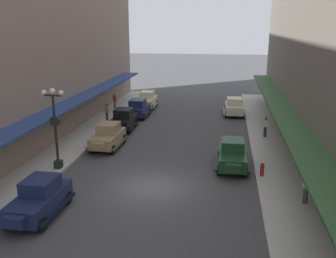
{
  "coord_description": "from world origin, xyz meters",
  "views": [
    {
      "loc": [
        4.01,
        -19.3,
        9.01
      ],
      "look_at": [
        0.0,
        6.0,
        1.8
      ],
      "focal_mm": 39.85,
      "sensor_mm": 36.0,
      "label": 1
    }
  ],
  "objects_px": {
    "fire_hydrant": "(262,169)",
    "pedestrian_2": "(306,187)",
    "lamp_post_with_clock": "(55,125)",
    "parked_car_3": "(123,119)",
    "parked_car_1": "(39,197)",
    "parked_car_4": "(108,136)",
    "parked_car_5": "(234,106)",
    "parked_car_6": "(138,108)",
    "pedestrian_1": "(107,113)",
    "parked_car_2": "(147,100)",
    "pedestrian_0": "(265,127)",
    "parked_car_0": "(232,154)",
    "pedestrian_3": "(115,101)"
  },
  "relations": [
    {
      "from": "parked_car_1",
      "to": "pedestrian_0",
      "type": "distance_m",
      "value": 18.99
    },
    {
      "from": "parked_car_0",
      "to": "parked_car_6",
      "type": "relative_size",
      "value": 1.0
    },
    {
      "from": "parked_car_1",
      "to": "fire_hydrant",
      "type": "relative_size",
      "value": 5.22
    },
    {
      "from": "parked_car_0",
      "to": "lamp_post_with_clock",
      "type": "bearing_deg",
      "value": -168.88
    },
    {
      "from": "parked_car_5",
      "to": "pedestrian_0",
      "type": "bearing_deg",
      "value": -73.04
    },
    {
      "from": "parked_car_3",
      "to": "pedestrian_3",
      "type": "relative_size",
      "value": 2.61
    },
    {
      "from": "parked_car_1",
      "to": "pedestrian_0",
      "type": "height_order",
      "value": "parked_car_1"
    },
    {
      "from": "parked_car_3",
      "to": "pedestrian_0",
      "type": "distance_m",
      "value": 12.17
    },
    {
      "from": "parked_car_2",
      "to": "pedestrian_0",
      "type": "xyz_separation_m",
      "value": [
        11.95,
        -9.82,
        0.05
      ]
    },
    {
      "from": "parked_car_4",
      "to": "pedestrian_3",
      "type": "height_order",
      "value": "parked_car_4"
    },
    {
      "from": "fire_hydrant",
      "to": "pedestrian_2",
      "type": "height_order",
      "value": "pedestrian_2"
    },
    {
      "from": "parked_car_3",
      "to": "pedestrian_0",
      "type": "relative_size",
      "value": 2.61
    },
    {
      "from": "parked_car_1",
      "to": "pedestrian_0",
      "type": "xyz_separation_m",
      "value": [
        11.99,
        14.72,
        0.05
      ]
    },
    {
      "from": "parked_car_0",
      "to": "parked_car_6",
      "type": "distance_m",
      "value": 15.54
    },
    {
      "from": "parked_car_2",
      "to": "pedestrian_2",
      "type": "relative_size",
      "value": 2.55
    },
    {
      "from": "parked_car_4",
      "to": "pedestrian_1",
      "type": "height_order",
      "value": "parked_car_4"
    },
    {
      "from": "fire_hydrant",
      "to": "pedestrian_0",
      "type": "relative_size",
      "value": 0.5
    },
    {
      "from": "parked_car_0",
      "to": "parked_car_4",
      "type": "distance_m",
      "value": 9.61
    },
    {
      "from": "parked_car_2",
      "to": "pedestrian_1",
      "type": "bearing_deg",
      "value": -107.93
    },
    {
      "from": "parked_car_3",
      "to": "lamp_post_with_clock",
      "type": "xyz_separation_m",
      "value": [
        -1.52,
        -9.87,
        2.04
      ]
    },
    {
      "from": "parked_car_4",
      "to": "pedestrian_2",
      "type": "distance_m",
      "value": 14.9
    },
    {
      "from": "parked_car_6",
      "to": "pedestrian_3",
      "type": "bearing_deg",
      "value": 139.91
    },
    {
      "from": "parked_car_5",
      "to": "parked_car_2",
      "type": "bearing_deg",
      "value": 168.7
    },
    {
      "from": "parked_car_2",
      "to": "pedestrian_2",
      "type": "distance_m",
      "value": 25.09
    },
    {
      "from": "parked_car_3",
      "to": "parked_car_6",
      "type": "height_order",
      "value": "same"
    },
    {
      "from": "lamp_post_with_clock",
      "to": "parked_car_1",
      "type": "bearing_deg",
      "value": -73.51
    },
    {
      "from": "parked_car_2",
      "to": "fire_hydrant",
      "type": "distance_m",
      "value": 21.26
    },
    {
      "from": "parked_car_4",
      "to": "parked_car_5",
      "type": "distance_m",
      "value": 15.41
    },
    {
      "from": "pedestrian_1",
      "to": "pedestrian_2",
      "type": "distance_m",
      "value": 20.96
    },
    {
      "from": "parked_car_6",
      "to": "parked_car_5",
      "type": "bearing_deg",
      "value": 13.79
    },
    {
      "from": "parked_car_2",
      "to": "lamp_post_with_clock",
      "type": "relative_size",
      "value": 0.83
    },
    {
      "from": "fire_hydrant",
      "to": "pedestrian_2",
      "type": "relative_size",
      "value": 0.49
    },
    {
      "from": "parked_car_4",
      "to": "pedestrian_0",
      "type": "distance_m",
      "value": 12.65
    },
    {
      "from": "fire_hydrant",
      "to": "pedestrian_1",
      "type": "xyz_separation_m",
      "value": [
        -13.33,
        11.06,
        0.45
      ]
    },
    {
      "from": "parked_car_3",
      "to": "parked_car_4",
      "type": "height_order",
      "value": "same"
    },
    {
      "from": "fire_hydrant",
      "to": "parked_car_2",
      "type": "bearing_deg",
      "value": 121.28
    },
    {
      "from": "parked_car_0",
      "to": "parked_car_3",
      "type": "xyz_separation_m",
      "value": [
        -9.44,
        7.72,
        0.0
      ]
    },
    {
      "from": "parked_car_6",
      "to": "pedestrian_0",
      "type": "xyz_separation_m",
      "value": [
        11.92,
        -5.58,
        0.05
      ]
    },
    {
      "from": "pedestrian_0",
      "to": "parked_car_0",
      "type": "bearing_deg",
      "value": -111.29
    },
    {
      "from": "parked_car_5",
      "to": "pedestrian_3",
      "type": "xyz_separation_m",
      "value": [
        -12.77,
        0.41,
        0.05
      ]
    },
    {
      "from": "parked_car_5",
      "to": "lamp_post_with_clock",
      "type": "xyz_separation_m",
      "value": [
        -11.25,
        -16.99,
        2.04
      ]
    },
    {
      "from": "lamp_post_with_clock",
      "to": "parked_car_3",
      "type": "bearing_deg",
      "value": 81.25
    },
    {
      "from": "lamp_post_with_clock",
      "to": "pedestrian_1",
      "type": "height_order",
      "value": "lamp_post_with_clock"
    },
    {
      "from": "pedestrian_1",
      "to": "pedestrian_2",
      "type": "bearing_deg",
      "value": -43.43
    },
    {
      "from": "parked_car_1",
      "to": "parked_car_2",
      "type": "xyz_separation_m",
      "value": [
        0.04,
        24.54,
        0.0
      ]
    },
    {
      "from": "parked_car_2",
      "to": "lamp_post_with_clock",
      "type": "height_order",
      "value": "lamp_post_with_clock"
    },
    {
      "from": "parked_car_5",
      "to": "lamp_post_with_clock",
      "type": "height_order",
      "value": "lamp_post_with_clock"
    },
    {
      "from": "parked_car_1",
      "to": "lamp_post_with_clock",
      "type": "distance_m",
      "value": 6.23
    },
    {
      "from": "pedestrian_2",
      "to": "pedestrian_0",
      "type": "bearing_deg",
      "value": 94.74
    },
    {
      "from": "parked_car_4",
      "to": "pedestrian_3",
      "type": "relative_size",
      "value": 2.61
    }
  ]
}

